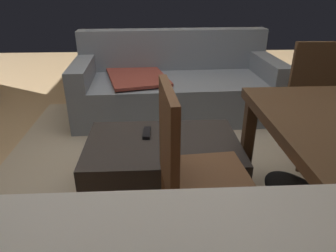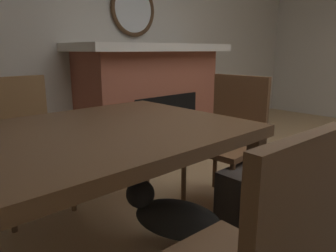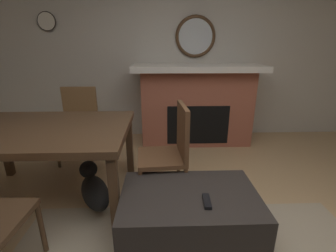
% 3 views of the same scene
% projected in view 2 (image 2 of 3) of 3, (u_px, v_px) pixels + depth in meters
% --- Properties ---
extents(wall_back_fireplace_side, '(7.52, 0.12, 2.66)m').
position_uv_depth(wall_back_fireplace_side, '(114.00, 30.00, 3.57)').
color(wall_back_fireplace_side, beige).
rests_on(wall_back_fireplace_side, ground).
extents(fireplace, '(1.84, 0.76, 1.17)m').
position_uv_depth(fireplace, '(150.00, 96.00, 3.61)').
color(fireplace, '#9E5642').
rests_on(fireplace, ground).
extents(round_wall_mirror, '(0.61, 0.05, 0.61)m').
position_uv_depth(round_wall_mirror, '(133.00, 9.00, 3.59)').
color(round_wall_mirror, '#4C331E').
extents(ottoman_coffee_table, '(1.04, 0.67, 0.38)m').
position_uv_depth(ottoman_coffee_table, '(303.00, 193.00, 2.09)').
color(ottoman_coffee_table, '#2D2826').
rests_on(ottoman_coffee_table, ground).
extents(tv_remote, '(0.06, 0.16, 0.02)m').
position_uv_depth(tv_remote, '(331.00, 165.00, 2.04)').
color(tv_remote, black).
rests_on(tv_remote, ottoman_coffee_table).
extents(dining_table, '(1.52, 1.08, 0.74)m').
position_uv_depth(dining_table, '(88.00, 146.00, 1.51)').
color(dining_table, '#513823').
rests_on(dining_table, ground).
extents(dining_chair_south, '(0.44, 0.44, 0.93)m').
position_uv_depth(dining_chair_south, '(23.00, 136.00, 2.21)').
color(dining_chair_south, brown).
rests_on(dining_chair_south, ground).
extents(dining_chair_west, '(0.47, 0.47, 0.93)m').
position_uv_depth(dining_chair_west, '(231.00, 132.00, 2.31)').
color(dining_chair_west, brown).
rests_on(dining_chair_west, ground).
extents(small_dog, '(0.44, 0.57, 0.32)m').
position_uv_depth(small_dog, '(171.00, 215.00, 1.82)').
color(small_dog, black).
rests_on(small_dog, ground).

